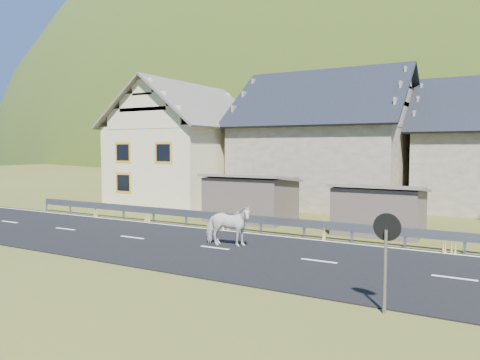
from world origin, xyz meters
The scene contains 11 objects.
ground centered at (0.00, 0.00, 0.00)m, with size 160.00×160.00×0.00m, color #3A4315.
road centered at (0.00, 0.00, 0.02)m, with size 60.00×7.00×0.04m, color black.
lane_markings centered at (0.00, 0.00, 0.04)m, with size 60.00×6.60×0.01m, color silver.
guardrail centered at (0.00, 3.68, 0.56)m, with size 28.10×0.09×0.75m.
shed_left centered at (-2.00, 6.50, 1.10)m, with size 4.30×3.30×2.40m, color brown.
shed_right centered at (4.50, 6.00, 1.00)m, with size 3.80×2.90×2.20m, color brown.
house_cream centered at (-10.00, 12.00, 4.36)m, with size 7.80×9.80×8.30m.
house_stone_a centered at (-1.00, 15.00, 4.63)m, with size 10.80×9.80×8.90m.
conifer_patch centered at (-55.00, 110.00, 6.00)m, with size 76.00×50.00×28.00m, color black.
horse centered at (0.25, 0.49, 0.82)m, with size 1.84×0.84×1.55m, color silver.
traffic_mirror centered at (6.90, -3.68, 1.65)m, with size 0.63×0.20×2.25m.
Camera 1 is at (9.14, -14.20, 3.71)m, focal length 35.00 mm.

